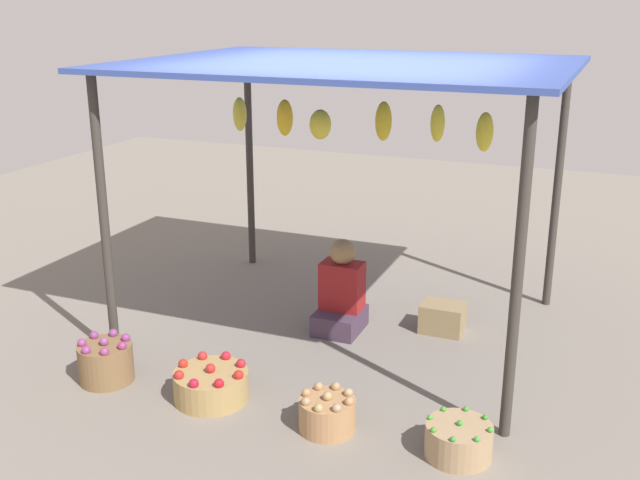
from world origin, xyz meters
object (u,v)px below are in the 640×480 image
object	(u,v)px
vendor_person	(341,296)
basket_purple_onions	(106,362)
wooden_crate_near_vendor	(442,318)
basket_green_chilies	(459,440)
basket_red_apples	(211,385)
basket_potatoes	(327,413)

from	to	relation	value
vendor_person	basket_purple_onions	size ratio (longest dim) A/B	2.01
wooden_crate_near_vendor	basket_green_chilies	bearing A→B (deg)	-73.47
basket_red_apples	basket_potatoes	distance (m)	0.88
basket_potatoes	basket_purple_onions	bearing A→B (deg)	179.96
vendor_person	basket_potatoes	bearing A→B (deg)	-72.49
vendor_person	basket_potatoes	distance (m)	1.55
basket_red_apples	basket_potatoes	xyz separation A→B (m)	(0.88, -0.06, 0.01)
vendor_person	wooden_crate_near_vendor	world-z (taller)	vendor_person
basket_purple_onions	basket_green_chilies	size ratio (longest dim) A/B	0.96
basket_green_chilies	wooden_crate_near_vendor	xyz separation A→B (m)	(-0.51, 1.72, 0.01)
vendor_person	basket_red_apples	world-z (taller)	vendor_person
basket_purple_onions	wooden_crate_near_vendor	distance (m)	2.68
basket_red_apples	basket_purple_onions	bearing A→B (deg)	-176.29
basket_green_chilies	wooden_crate_near_vendor	distance (m)	1.79
vendor_person	basket_purple_onions	bearing A→B (deg)	-130.50
basket_purple_onions	wooden_crate_near_vendor	bearing A→B (deg)	40.46
basket_potatoes	wooden_crate_near_vendor	xyz separation A→B (m)	(0.33, 1.74, 0.01)
basket_purple_onions	vendor_person	bearing A→B (deg)	49.50
basket_purple_onions	basket_red_apples	xyz separation A→B (m)	(0.83, 0.05, -0.04)
basket_red_apples	wooden_crate_near_vendor	xyz separation A→B (m)	(1.21, 1.69, 0.01)
basket_red_apples	wooden_crate_near_vendor	bearing A→B (deg)	54.39
basket_red_apples	vendor_person	bearing A→B (deg)	73.51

